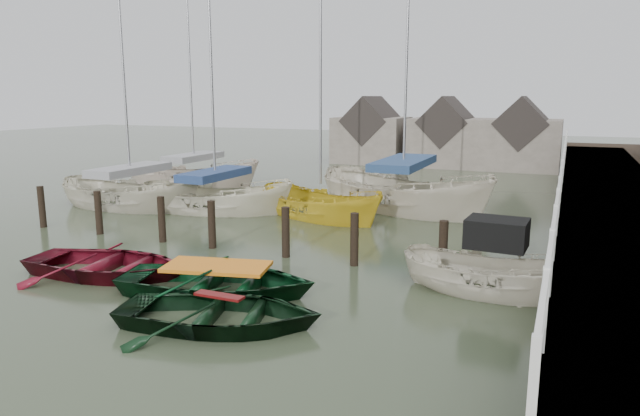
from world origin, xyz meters
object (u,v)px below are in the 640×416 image
at_px(sailboat_a, 132,206).
at_px(sailboat_e, 195,185).
at_px(sailboat_c, 320,216).
at_px(rowboat_red, 109,275).
at_px(rowboat_dkgreen, 220,326).
at_px(sailboat_b, 216,209).
at_px(sailboat_d, 402,208).
at_px(rowboat_green, 218,295).
at_px(motorboat, 492,289).

bearing_deg(sailboat_a, sailboat_e, 8.90).
xyz_separation_m(sailboat_a, sailboat_c, (7.63, 1.32, -0.05)).
relative_size(rowboat_red, rowboat_dkgreen, 1.07).
bearing_deg(sailboat_b, rowboat_red, -174.07).
distance_m(sailboat_b, sailboat_e, 6.47).
bearing_deg(sailboat_c, rowboat_dkgreen, -144.76).
bearing_deg(sailboat_c, sailboat_e, 86.67).
height_order(sailboat_c, sailboat_d, sailboat_d).
relative_size(sailboat_a, sailboat_d, 0.99).
bearing_deg(sailboat_a, rowboat_dkgreen, -131.93).
bearing_deg(sailboat_c, rowboat_green, -149.23).
height_order(sailboat_a, sailboat_c, sailboat_a).
bearing_deg(sailboat_a, sailboat_c, -80.59).
bearing_deg(sailboat_d, sailboat_e, 105.92).
height_order(rowboat_green, motorboat, motorboat).
bearing_deg(sailboat_d, rowboat_red, -177.68).
bearing_deg(sailboat_a, sailboat_d, -68.98).
height_order(rowboat_dkgreen, sailboat_c, sailboat_c).
xyz_separation_m(rowboat_green, sailboat_e, (-9.77, 12.75, 0.06)).
bearing_deg(sailboat_e, sailboat_d, -122.92).
distance_m(rowboat_red, sailboat_d, 11.95).
distance_m(rowboat_green, sailboat_b, 9.64).
relative_size(rowboat_dkgreen, sailboat_e, 0.36).
xyz_separation_m(rowboat_red, sailboat_e, (-6.52, 12.63, 0.06)).
relative_size(motorboat, sailboat_d, 0.34).
height_order(sailboat_d, sailboat_e, sailboat_d).
bearing_deg(rowboat_red, sailboat_e, 18.78).
distance_m(rowboat_dkgreen, sailboat_d, 12.71).
xyz_separation_m(motorboat, sailboat_b, (-10.97, 5.47, -0.04)).
distance_m(rowboat_red, motorboat, 9.18).
distance_m(rowboat_red, sailboat_a, 9.13).
distance_m(rowboat_green, sailboat_c, 8.71).
bearing_deg(rowboat_green, sailboat_d, -19.18).
height_order(rowboat_green, sailboat_d, sailboat_d).
bearing_deg(rowboat_dkgreen, motorboat, -63.93).
bearing_deg(rowboat_red, sailboat_d, -30.05).
relative_size(rowboat_red, rowboat_green, 0.96).
bearing_deg(sailboat_b, sailboat_c, -90.60).
height_order(rowboat_dkgreen, sailboat_a, sailboat_a).
relative_size(rowboat_dkgreen, motorboat, 0.94).
bearing_deg(motorboat, sailboat_a, 74.90).
relative_size(rowboat_red, motorboat, 1.00).
relative_size(rowboat_dkgreen, sailboat_c, 0.36).
distance_m(rowboat_red, rowboat_dkgreen, 4.57).
distance_m(rowboat_green, sailboat_a, 11.50).
bearing_deg(motorboat, sailboat_d, 30.33).
bearing_deg(sailboat_d, motorboat, -128.93).
distance_m(rowboat_red, sailboat_b, 8.17).
bearing_deg(rowboat_dkgreen, sailboat_c, -2.50).
height_order(rowboat_red, rowboat_dkgreen, rowboat_red).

